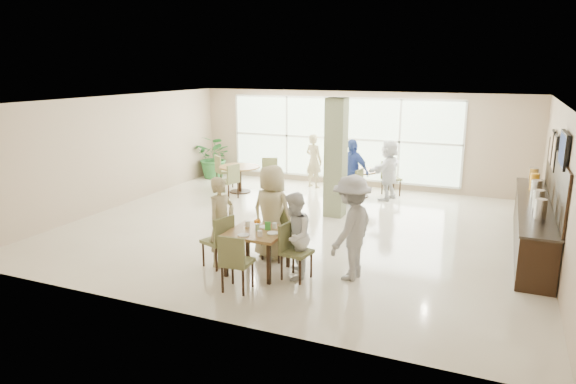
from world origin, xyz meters
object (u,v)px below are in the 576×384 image
at_px(adult_a, 351,172).
at_px(adult_b, 388,170).
at_px(main_table, 257,236).
at_px(teen_far, 272,212).
at_px(teen_standing, 351,228).
at_px(round_table_right, 358,176).
at_px(buffet_counter, 534,222).
at_px(adult_standing, 314,161).
at_px(teen_left, 222,222).
at_px(round_table_left, 240,172).
at_px(teen_right, 294,236).
at_px(potted_plant, 215,157).

relative_size(adult_a, adult_b, 1.05).
distance_m(main_table, teen_far, 0.78).
bearing_deg(teen_standing, round_table_right, -155.46).
xyz_separation_m(buffet_counter, adult_a, (-4.24, 1.86, 0.30)).
bearing_deg(adult_standing, teen_far, 124.01).
xyz_separation_m(main_table, teen_left, (-0.73, 0.05, 0.15)).
relative_size(round_table_left, adult_b, 0.71).
xyz_separation_m(teen_left, teen_right, (1.40, -0.03, -0.07)).
relative_size(teen_standing, adult_b, 1.10).
height_order(main_table, potted_plant, potted_plant).
xyz_separation_m(teen_far, adult_standing, (-1.29, 5.73, -0.09)).
height_order(main_table, teen_standing, teen_standing).
distance_m(potted_plant, adult_a, 5.13).
height_order(main_table, teen_far, teen_far).
bearing_deg(adult_a, adult_b, 64.21).
relative_size(round_table_left, teen_standing, 0.65).
bearing_deg(buffet_counter, teen_far, -151.76).
relative_size(teen_right, adult_a, 0.87).
height_order(buffet_counter, teen_left, buffet_counter).
bearing_deg(main_table, teen_right, 1.38).
bearing_deg(teen_right, main_table, -105.69).
relative_size(main_table, teen_standing, 0.54).
relative_size(potted_plant, adult_a, 0.80).
bearing_deg(potted_plant, buffet_counter, -19.69).
xyz_separation_m(main_table, potted_plant, (-4.72, 6.45, 0.03)).
height_order(potted_plant, teen_right, teen_right).
height_order(adult_a, adult_b, adult_a).
distance_m(round_table_left, round_table_right, 3.34).
bearing_deg(teen_left, teen_right, -77.81).
bearing_deg(buffet_counter, main_table, -144.51).
bearing_deg(round_table_left, teen_far, -55.15).
relative_size(teen_far, teen_standing, 0.99).
relative_size(buffet_counter, adult_a, 2.76).
height_order(round_table_left, teen_left, teen_left).
xyz_separation_m(main_table, buffet_counter, (4.45, 3.17, -0.11)).
xyz_separation_m(potted_plant, adult_standing, (3.36, 0.02, 0.11)).
xyz_separation_m(round_table_left, adult_a, (3.28, -0.04, 0.27)).
relative_size(teen_left, adult_b, 1.00).
bearing_deg(potted_plant, teen_right, -50.04).
bearing_deg(teen_far, teen_standing, 177.40).
bearing_deg(round_table_left, adult_a, -0.71).
height_order(potted_plant, adult_standing, adult_standing).
xyz_separation_m(round_table_left, round_table_right, (3.23, 0.82, -0.01)).
height_order(round_table_right, teen_right, teen_right).
relative_size(teen_far, adult_a, 1.03).
height_order(buffet_counter, adult_b, buffet_counter).
bearing_deg(adult_b, main_table, 3.58).
height_order(round_table_left, buffet_counter, buffet_counter).
bearing_deg(round_table_right, round_table_left, -165.75).
bearing_deg(teen_far, adult_b, -91.22).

